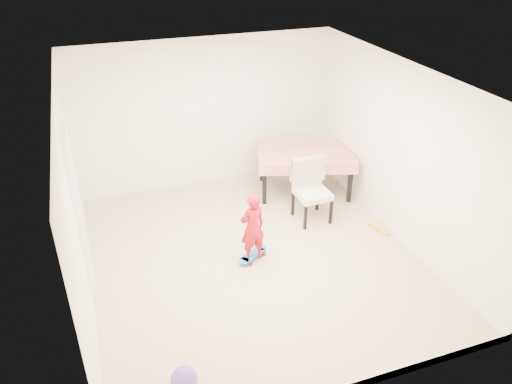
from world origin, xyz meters
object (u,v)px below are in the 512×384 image
object	(u,v)px
dining_chair	(313,192)
child	(253,230)
dining_table	(304,171)
skateboard	(253,256)
balloon	(184,379)

from	to	relation	value
dining_chair	child	xyz separation A→B (m)	(-1.24, -0.71, 0.01)
dining_table	dining_chair	bearing A→B (deg)	-89.50
dining_chair	child	size ratio (longest dim) A/B	0.98
dining_table	child	distance (m)	2.22
skateboard	child	bearing A→B (deg)	-146.75
dining_chair	skateboard	world-z (taller)	dining_chair
skateboard	child	distance (m)	0.47
child	balloon	distance (m)	2.34
dining_table	child	bearing A→B (deg)	-115.82
child	dining_table	bearing A→B (deg)	-142.77
dining_table	dining_chair	distance (m)	0.96
skateboard	child	world-z (taller)	child
dining_chair	child	bearing A→B (deg)	-152.55
dining_table	skateboard	world-z (taller)	dining_table
skateboard	balloon	bearing A→B (deg)	-157.69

